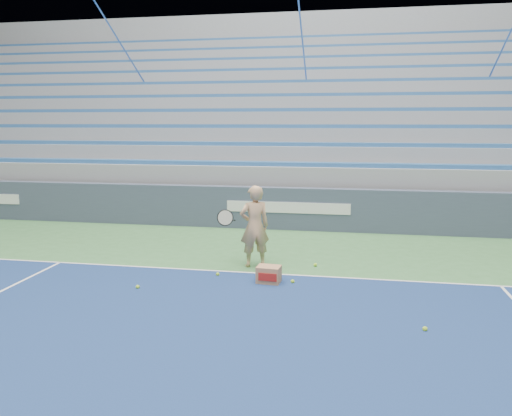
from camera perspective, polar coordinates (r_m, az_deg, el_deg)
The scene contains 9 objects.
sponsor_barrier at distance 13.04m, azimuth 3.73°, elevation -0.06°, with size 30.00×0.32×1.10m.
bleachers at distance 18.55m, azimuth 5.81°, elevation 8.45°, with size 31.00×9.15×7.30m.
tennis_player at distance 9.60m, azimuth -0.20°, elevation -2.09°, with size 0.95×0.91×1.59m.
ball_box at distance 8.77m, azimuth 1.47°, elevation -7.62°, with size 0.43×0.35×0.30m.
tennis_ball_0 at distance 9.21m, azimuth -4.40°, elevation -7.55°, with size 0.07×0.07×0.07m, color #B3E62F.
tennis_ball_1 at distance 7.25m, azimuth 18.75°, elevation -12.95°, with size 0.07×0.07×0.07m, color #B3E62F.
tennis_ball_2 at distance 8.74m, azimuth -13.37°, elevation -8.77°, with size 0.07×0.07×0.07m, color #B3E62F.
tennis_ball_3 at distance 8.81m, azimuth 4.21°, elevation -8.37°, with size 0.07×0.07×0.07m, color #B3E62F.
tennis_ball_4 at distance 9.83m, azimuth 6.79°, elevation -6.46°, with size 0.07×0.07×0.07m, color #B3E62F.
Camera 1 is at (1.44, 3.12, 2.77)m, focal length 35.00 mm.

